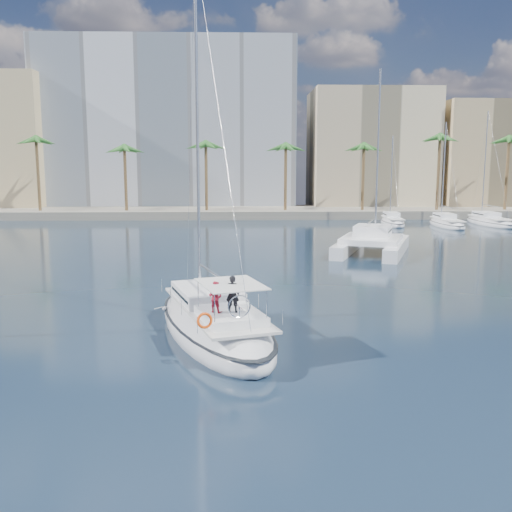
{
  "coord_description": "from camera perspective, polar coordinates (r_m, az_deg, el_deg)",
  "views": [
    {
      "loc": [
        -0.3,
        -27.2,
        7.86
      ],
      "look_at": [
        0.58,
        1.5,
        3.24
      ],
      "focal_mm": 40.0,
      "sensor_mm": 36.0,
      "label": 1
    }
  ],
  "objects": [
    {
      "name": "ground",
      "position": [
        28.32,
        -1.1,
        -6.98
      ],
      "size": [
        160.0,
        160.0,
        0.0
      ],
      "primitive_type": "plane",
      "color": "black",
      "rests_on": "ground"
    },
    {
      "name": "quay",
      "position": [
        88.5,
        -1.57,
        4.42
      ],
      "size": [
        120.0,
        14.0,
        1.2
      ],
      "primitive_type": "cube",
      "color": "gray",
      "rests_on": "ground"
    },
    {
      "name": "building_modern",
      "position": [
        101.07,
        -8.62,
        12.51
      ],
      "size": [
        42.0,
        16.0,
        28.0
      ],
      "primitive_type": "cube",
      "color": "silver",
      "rests_on": "ground"
    },
    {
      "name": "building_beige",
      "position": [
        99.75,
        11.33,
        10.18
      ],
      "size": [
        20.0,
        14.0,
        20.0
      ],
      "primitive_type": "cube",
      "color": "beige",
      "rests_on": "ground"
    },
    {
      "name": "building_tan_right",
      "position": [
        104.18,
        22.48,
        9.07
      ],
      "size": [
        18.0,
        12.0,
        18.0
      ],
      "primitive_type": "cube",
      "color": "tan",
      "rests_on": "ground"
    },
    {
      "name": "palm_left",
      "position": [
        90.73,
        -23.95,
        9.89
      ],
      "size": [
        3.6,
        3.6,
        12.3
      ],
      "color": "brown",
      "rests_on": "ground"
    },
    {
      "name": "palm_centre",
      "position": [
        84.24,
        -1.59,
        10.77
      ],
      "size": [
        3.6,
        3.6,
        12.3
      ],
      "color": "brown",
      "rests_on": "ground"
    },
    {
      "name": "palm_right",
      "position": [
        90.95,
        20.72,
        10.08
      ],
      "size": [
        3.6,
        3.6,
        12.3
      ],
      "color": "brown",
      "rests_on": "ground"
    },
    {
      "name": "main_sloop",
      "position": [
        26.73,
        -4.22,
        -6.74
      ],
      "size": [
        7.7,
        13.33,
        18.85
      ],
      "rotation": [
        0.0,
        0.0,
        0.31
      ],
      "color": "white",
      "rests_on": "ground"
    },
    {
      "name": "catamaran",
      "position": [
        52.02,
        11.54,
        1.5
      ],
      "size": [
        9.14,
        12.29,
        16.23
      ],
      "rotation": [
        0.0,
        0.0,
        -0.37
      ],
      "color": "white",
      "rests_on": "ground"
    },
    {
      "name": "seagull",
      "position": [
        28.52,
        -9.17,
        -5.18
      ],
      "size": [
        0.98,
        0.42,
        0.18
      ],
      "color": "silver",
      "rests_on": "ground"
    },
    {
      "name": "moored_yacht_a",
      "position": [
        77.33,
        13.48,
        3.05
      ],
      "size": [
        3.37,
        9.52,
        11.9
      ],
      "primitive_type": null,
      "rotation": [
        0.0,
        0.0,
        -0.07
      ],
      "color": "white",
      "rests_on": "ground"
    },
    {
      "name": "moored_yacht_b",
      "position": [
        77.42,
        18.52,
        2.83
      ],
      "size": [
        3.32,
        10.83,
        13.72
      ],
      "primitive_type": null,
      "rotation": [
        0.0,
        0.0,
        -0.02
      ],
      "color": "white",
      "rests_on": "ground"
    },
    {
      "name": "moored_yacht_c",
      "position": [
        81.71,
        22.32,
        2.93
      ],
      "size": [
        3.98,
        12.33,
        15.54
      ],
      "primitive_type": null,
      "rotation": [
        0.0,
        0.0,
        0.03
      ],
      "color": "white",
      "rests_on": "ground"
    }
  ]
}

